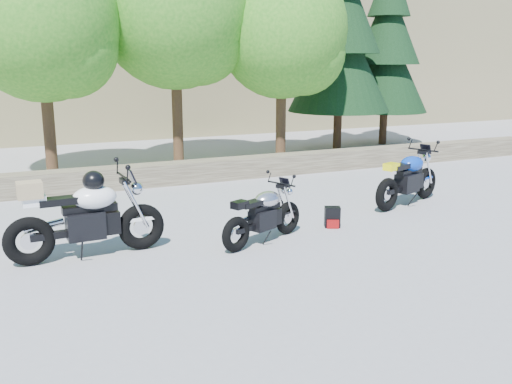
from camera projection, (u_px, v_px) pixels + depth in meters
ground at (271, 256)px, 8.52m from camera, size 90.00×90.00×0.00m
stone_wall at (171, 173)px, 13.36m from camera, size 22.00×0.55×0.50m
tree_decid_left at (46, 25)px, 13.10m from camera, size 3.67×3.67×5.62m
tree_decid_mid at (179, 12)px, 14.66m from camera, size 4.08×4.08×6.24m
tree_decid_right at (286, 35)px, 15.35m from camera, size 3.54×3.54×5.41m
conifer_near at (341, 31)px, 17.41m from camera, size 3.17×3.17×7.06m
conifer_far at (387, 46)px, 18.91m from camera, size 2.82×2.82×6.27m
silver_bike at (264, 216)px, 9.07m from camera, size 1.70×0.88×0.90m
white_bike at (86, 216)px, 8.34m from camera, size 2.34×0.74×1.29m
blue_bike at (408, 179)px, 11.42m from camera, size 2.05×0.97×1.07m
backpack at (332, 217)px, 9.95m from camera, size 0.32×0.31×0.36m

